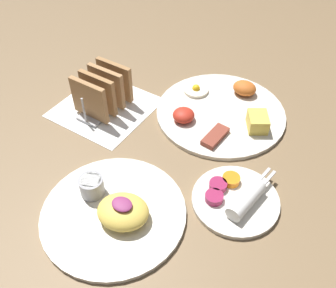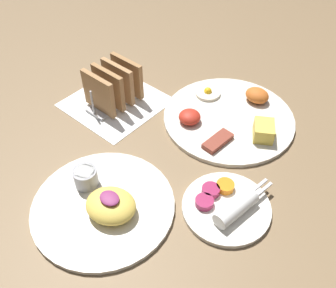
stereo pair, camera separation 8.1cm
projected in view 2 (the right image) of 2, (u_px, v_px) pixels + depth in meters
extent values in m
plane|color=brown|center=(165.00, 166.00, 0.80)|extent=(3.00, 3.00, 0.00)
cube|color=white|center=(116.00, 102.00, 0.96)|extent=(0.22, 0.22, 0.00)
cylinder|color=silver|center=(229.00, 118.00, 0.91)|extent=(0.32, 0.32, 0.01)
cube|color=#E5C64C|center=(264.00, 131.00, 0.84)|extent=(0.07, 0.07, 0.04)
ellipsoid|color=#C66023|center=(257.00, 95.00, 0.94)|extent=(0.06, 0.05, 0.03)
cylinder|color=#F4EACC|center=(208.00, 93.00, 0.96)|extent=(0.06, 0.06, 0.01)
sphere|color=yellow|center=(208.00, 91.00, 0.96)|extent=(0.02, 0.02, 0.02)
ellipsoid|color=red|center=(190.00, 117.00, 0.88)|extent=(0.05, 0.05, 0.03)
cube|color=brown|center=(218.00, 141.00, 0.84)|extent=(0.04, 0.08, 0.01)
cylinder|color=silver|center=(226.00, 208.00, 0.72)|extent=(0.17, 0.17, 0.01)
cylinder|color=orange|center=(225.00, 186.00, 0.74)|extent=(0.04, 0.04, 0.01)
cylinder|color=#99234C|center=(211.00, 190.00, 0.74)|extent=(0.04, 0.04, 0.01)
cylinder|color=#99234C|center=(204.00, 202.00, 0.72)|extent=(0.04, 0.04, 0.01)
cylinder|color=white|center=(236.00, 208.00, 0.70)|extent=(0.04, 0.10, 0.03)
cube|color=silver|center=(258.00, 186.00, 0.73)|extent=(0.01, 0.05, 0.00)
cube|color=silver|center=(263.00, 190.00, 0.73)|extent=(0.01, 0.05, 0.00)
cylinder|color=silver|center=(103.00, 206.00, 0.72)|extent=(0.28, 0.28, 0.01)
ellipsoid|color=#EAC651|center=(111.00, 205.00, 0.70)|extent=(0.12, 0.11, 0.04)
ellipsoid|color=#8C3366|center=(109.00, 198.00, 0.68)|extent=(0.04, 0.03, 0.01)
cylinder|color=#99999E|center=(86.00, 177.00, 0.74)|extent=(0.05, 0.05, 0.04)
cylinder|color=white|center=(85.00, 172.00, 0.73)|extent=(0.04, 0.04, 0.01)
cube|color=#B7B7BC|center=(115.00, 101.00, 0.95)|extent=(0.06, 0.15, 0.01)
cube|color=#A97B4D|center=(99.00, 93.00, 0.89)|extent=(0.10, 0.01, 0.10)
cube|color=#A37547|center=(108.00, 87.00, 0.91)|extent=(0.10, 0.01, 0.10)
cube|color=#AC7E50|center=(118.00, 82.00, 0.93)|extent=(0.10, 0.01, 0.10)
cube|color=#A27446|center=(127.00, 76.00, 0.94)|extent=(0.10, 0.01, 0.10)
cylinder|color=#B7B7BC|center=(92.00, 103.00, 0.89)|extent=(0.01, 0.01, 0.07)
cylinder|color=#B7B7BC|center=(134.00, 77.00, 0.96)|extent=(0.01, 0.01, 0.07)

